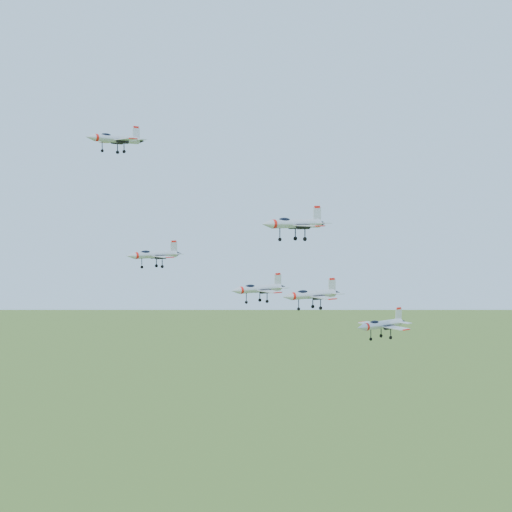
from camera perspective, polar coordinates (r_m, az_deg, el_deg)
jet_lead at (r=124.16m, az=-11.21°, el=9.19°), size 11.51×9.66×3.09m
jet_left_high at (r=119.21m, az=-8.17°, el=0.11°), size 10.61×8.81×2.83m
jet_right_high at (r=110.76m, az=3.06°, el=2.62°), size 13.01×10.76×3.48m
jet_left_low at (r=126.67m, az=0.18°, el=-2.63°), size 12.09×10.00×3.23m
jet_right_low at (r=114.37m, az=4.44°, el=-3.09°), size 11.50×9.43×3.09m
jet_trail at (r=138.33m, az=10.00°, el=-5.41°), size 13.51×11.22×3.61m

